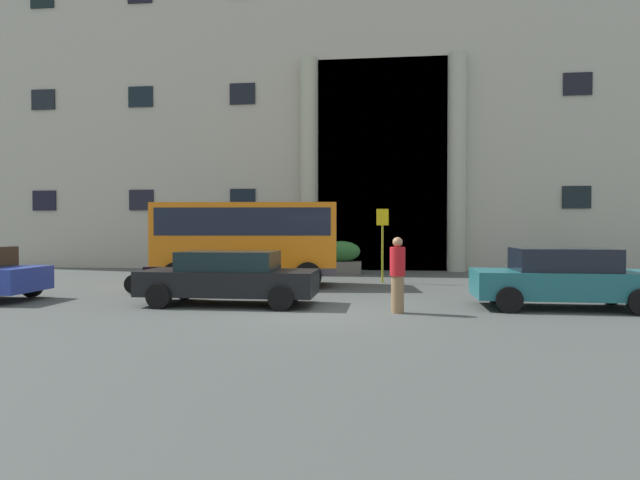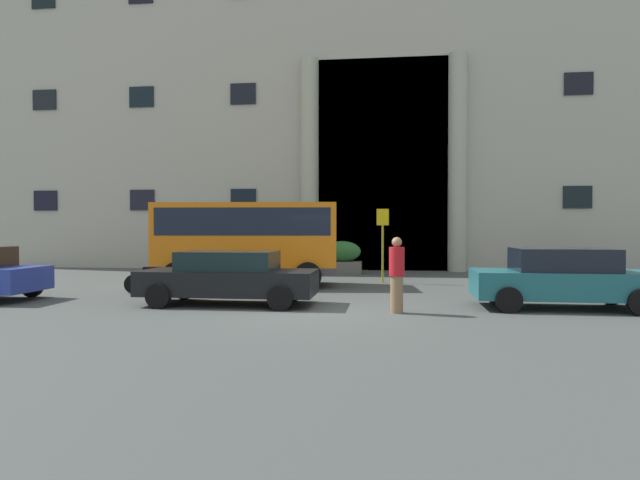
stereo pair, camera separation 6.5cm
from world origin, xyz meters
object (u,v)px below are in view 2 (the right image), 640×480
bus_stop_sign (383,237)px  hedge_planter_west (342,258)px  scooter_by_planter (157,279)px  hedge_planter_entrance_left (583,263)px  parked_hatchback_near (562,278)px  hedge_planter_far_west (266,259)px  pedestrian_man_crossing (397,275)px  parked_coupe_end (229,277)px  orange_minibus (248,237)px

bus_stop_sign → hedge_planter_west: bus_stop_sign is taller
hedge_planter_west → scooter_by_planter: size_ratio=0.88×
scooter_by_planter → bus_stop_sign: bearing=15.0°
hedge_planter_entrance_left → parked_hatchback_near: bearing=-111.9°
hedge_planter_far_west → pedestrian_man_crossing: (5.48, -10.57, 0.27)m
scooter_by_planter → pedestrian_man_crossing: bearing=-38.2°
bus_stop_sign → parked_coupe_end: size_ratio=0.60×
parked_hatchback_near → parked_coupe_end: 8.43m
hedge_planter_entrance_left → hedge_planter_west: bearing=177.9°
pedestrian_man_crossing → parked_hatchback_near: bearing=113.6°
parked_coupe_end → scooter_by_planter: parked_coupe_end is taller
bus_stop_sign → hedge_planter_far_west: bus_stop_sign is taller
hedge_planter_west → hedge_planter_entrance_left: bearing=-2.1°
orange_minibus → hedge_planter_entrance_left: (12.87, 5.02, -1.13)m
parked_hatchback_near → parked_coupe_end: bearing=-176.9°
hedge_planter_entrance_left → parked_coupe_end: size_ratio=0.39×
orange_minibus → scooter_by_planter: bearing=-136.8°
hedge_planter_west → parked_coupe_end: (-2.19, -10.02, 0.03)m
orange_minibus → hedge_planter_west: orange_minibus is taller
hedge_planter_entrance_left → scooter_by_planter: (-15.09, -7.54, -0.11)m
hedge_planter_entrance_left → pedestrian_man_crossing: 13.15m
bus_stop_sign → parked_coupe_end: 7.41m
hedge_planter_far_west → hedge_planter_entrance_left: size_ratio=1.02×
orange_minibus → parked_hatchback_near: orange_minibus is taller
scooter_by_planter → hedge_planter_west: bearing=41.6°
hedge_planter_far_west → scooter_by_planter: (-1.74, -7.58, -0.18)m
scooter_by_planter → parked_coupe_end: bearing=-51.7°
orange_minibus → parked_coupe_end: 4.78m
parked_coupe_end → orange_minibus: bearing=98.8°
scooter_by_planter → hedge_planter_far_west: bearing=61.4°
parked_coupe_end → pedestrian_man_crossing: (4.33, -0.89, 0.18)m
pedestrian_man_crossing → hedge_planter_far_west: bearing=-145.1°
parked_hatchback_near → hedge_planter_far_west: bearing=136.7°
hedge_planter_west → parked_hatchback_near: bearing=-57.3°
parked_coupe_end → hedge_planter_entrance_left: bearing=38.7°
orange_minibus → hedge_planter_far_west: orange_minibus is taller
parked_hatchback_near → pedestrian_man_crossing: bearing=-162.7°
hedge_planter_far_west → parked_hatchback_near: bearing=-44.4°
hedge_planter_west → hedge_planter_entrance_left: size_ratio=0.97×
orange_minibus → hedge_planter_west: size_ratio=3.72×
hedge_planter_far_west → pedestrian_man_crossing: bearing=-62.6°
parked_hatchback_near → parked_coupe_end: parked_hatchback_near is taller
hedge_planter_west → pedestrian_man_crossing: (2.14, -10.90, 0.21)m
parked_hatchback_near → parked_coupe_end: (-8.42, -0.30, -0.04)m
hedge_planter_far_west → bus_stop_sign: bearing=-34.3°
hedge_planter_entrance_left → scooter_by_planter: size_ratio=0.91×
hedge_planter_west → hedge_planter_entrance_left: 10.01m
orange_minibus → bus_stop_sign: orange_minibus is taller
hedge_planter_far_west → parked_hatchback_near: size_ratio=0.42×
orange_minibus → pedestrian_man_crossing: bearing=-53.4°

